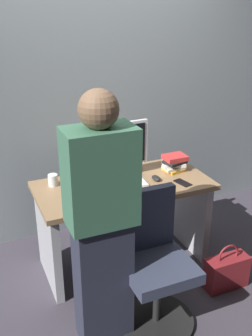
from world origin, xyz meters
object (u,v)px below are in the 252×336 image
object	(u,v)px
mouse	(156,178)
cell_phone	(183,183)
office_chair	(154,267)
keyboard	(120,186)
desk	(124,209)
cup_near_keyboard	(68,192)
person_at_desk	(102,224)
monitor	(116,148)
book_stack	(174,163)
cup_by_monitor	(53,180)
handbag	(226,272)

from	to	relation	value
mouse	cell_phone	distance (m)	0.21
office_chair	keyboard	distance (m)	0.69
desk	cup_near_keyboard	size ratio (longest dim) A/B	15.15
office_chair	person_at_desk	distance (m)	0.54
desk	office_chair	bearing A→B (deg)	-95.68
cup_near_keyboard	office_chair	bearing A→B (deg)	-57.12
monitor	mouse	xyz separation A→B (m)	(0.28, -0.16, -0.24)
keyboard	book_stack	world-z (taller)	book_stack
person_at_desk	monitor	size ratio (longest dim) A/B	3.03
monitor	keyboard	size ratio (longest dim) A/B	1.26
office_chair	cup_by_monitor	world-z (taller)	office_chair
cup_by_monitor	handbag	bearing A→B (deg)	-35.32
cup_by_monitor	keyboard	bearing A→B (deg)	-27.71
office_chair	mouse	bearing A→B (deg)	62.27
handbag	cell_phone	bearing A→B (deg)	111.99
cup_near_keyboard	handbag	world-z (taller)	cup_near_keyboard
person_at_desk	handbag	world-z (taller)	person_at_desk
monitor	desk	bearing A→B (deg)	-81.40
office_chair	book_stack	distance (m)	0.99
office_chair	monitor	xyz separation A→B (m)	(0.05, 0.78, 0.56)
cup_by_monitor	book_stack	bearing A→B (deg)	-6.80
office_chair	cell_phone	bearing A→B (deg)	44.91
monitor	handbag	world-z (taller)	monitor
desk	office_chair	xyz separation A→B (m)	(-0.07, -0.67, -0.07)
book_stack	cell_phone	xyz separation A→B (m)	(-0.06, -0.24, -0.07)
desk	cup_near_keyboard	distance (m)	0.54
keyboard	cell_phone	world-z (taller)	keyboard
keyboard	book_stack	bearing A→B (deg)	15.25
desk	keyboard	world-z (taller)	keyboard
person_at_desk	cup_near_keyboard	world-z (taller)	person_at_desk
keyboard	person_at_desk	bearing A→B (deg)	-118.02
desk	mouse	distance (m)	0.36
desk	book_stack	bearing A→B (deg)	7.16
cup_near_keyboard	cup_by_monitor	distance (m)	0.25
mouse	handbag	size ratio (longest dim) A/B	0.26
keyboard	mouse	size ratio (longest dim) A/B	4.30
office_chair	person_at_desk	world-z (taller)	person_at_desk
handbag	cup_by_monitor	bearing A→B (deg)	144.68
desk	keyboard	xyz separation A→B (m)	(-0.06, -0.06, 0.24)
cup_near_keyboard	handbag	xyz separation A→B (m)	(1.06, -0.54, -0.64)
office_chair	cup_near_keyboard	xyz separation A→B (m)	(-0.39, 0.61, 0.35)
cup_by_monitor	book_stack	xyz separation A→B (m)	(1.00, -0.12, 0.02)
mouse	keyboard	bearing A→B (deg)	-177.97
handbag	keyboard	bearing A→B (deg)	140.12
mouse	cup_by_monitor	size ratio (longest dim) A/B	1.11
desk	monitor	size ratio (longest dim) A/B	2.52
cup_near_keyboard	cup_by_monitor	bearing A→B (deg)	101.67
person_at_desk	mouse	size ratio (longest dim) A/B	16.39
monitor	keyboard	distance (m)	0.30
person_at_desk	book_stack	xyz separation A→B (m)	(0.91, 0.73, -0.04)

